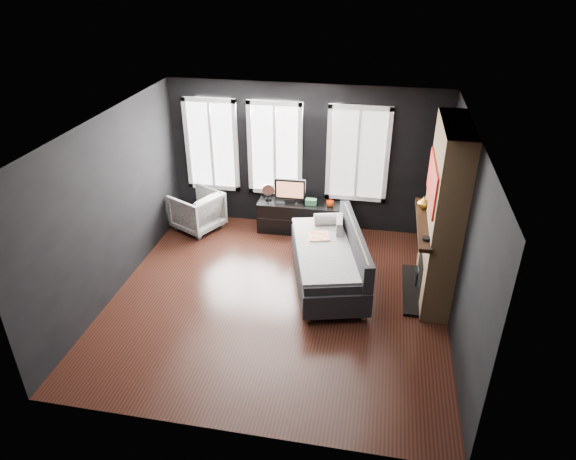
% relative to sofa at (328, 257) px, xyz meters
% --- Properties ---
extents(floor, '(5.00, 5.00, 0.00)m').
position_rel_sofa_xyz_m(floor, '(-0.68, -0.60, -0.47)').
color(floor, black).
rests_on(floor, ground).
extents(ceiling, '(5.00, 5.00, 0.00)m').
position_rel_sofa_xyz_m(ceiling, '(-0.68, -0.60, 2.23)').
color(ceiling, white).
rests_on(ceiling, ground).
extents(wall_back, '(5.00, 0.02, 2.70)m').
position_rel_sofa_xyz_m(wall_back, '(-0.68, 1.90, 0.88)').
color(wall_back, black).
rests_on(wall_back, ground).
extents(wall_left, '(0.02, 5.00, 2.70)m').
position_rel_sofa_xyz_m(wall_left, '(-3.18, -0.60, 0.88)').
color(wall_left, black).
rests_on(wall_left, ground).
extents(wall_right, '(0.02, 5.00, 2.70)m').
position_rel_sofa_xyz_m(wall_right, '(1.82, -0.60, 0.88)').
color(wall_right, black).
rests_on(wall_right, ground).
extents(windows, '(4.00, 0.16, 1.76)m').
position_rel_sofa_xyz_m(windows, '(-1.13, 1.86, 1.91)').
color(windows, white).
rests_on(windows, wall_back).
extents(fireplace, '(0.70, 1.62, 2.70)m').
position_rel_sofa_xyz_m(fireplace, '(1.62, 0.00, 0.88)').
color(fireplace, '#93724C').
rests_on(fireplace, floor).
extents(sofa, '(1.59, 2.38, 0.93)m').
position_rel_sofa_xyz_m(sofa, '(0.00, 0.00, 0.00)').
color(sofa, black).
rests_on(sofa, floor).
extents(stripe_pillow, '(0.13, 0.41, 0.40)m').
position_rel_sofa_xyz_m(stripe_pillow, '(0.11, 0.53, 0.21)').
color(stripe_pillow, gray).
rests_on(stripe_pillow, sofa).
extents(armchair, '(1.01, 1.03, 0.81)m').
position_rel_sofa_xyz_m(armchair, '(-2.63, 1.35, -0.06)').
color(armchair, white).
rests_on(armchair, floor).
extents(media_console, '(1.71, 0.56, 0.59)m').
position_rel_sofa_xyz_m(media_console, '(-0.63, 1.63, -0.17)').
color(media_console, black).
rests_on(media_console, floor).
extents(monitor, '(0.58, 0.14, 0.51)m').
position_rel_sofa_xyz_m(monitor, '(-0.90, 1.60, 0.37)').
color(monitor, black).
rests_on(monitor, media_console).
extents(desk_fan, '(0.26, 0.26, 0.33)m').
position_rel_sofa_xyz_m(desk_fan, '(-1.31, 1.63, 0.28)').
color(desk_fan, '#9C9C9C').
rests_on(desk_fan, media_console).
extents(mug, '(0.17, 0.15, 0.14)m').
position_rel_sofa_xyz_m(mug, '(-0.15, 1.56, 0.19)').
color(mug, '#EB3B0A').
rests_on(mug, media_console).
extents(book, '(0.16, 0.03, 0.22)m').
position_rel_sofa_xyz_m(book, '(0.03, 1.68, 0.23)').
color(book, '#C0AF96').
rests_on(book, media_console).
extents(storage_box, '(0.20, 0.13, 0.11)m').
position_rel_sofa_xyz_m(storage_box, '(-0.50, 1.58, 0.17)').
color(storage_box, '#3A7E4D').
rests_on(storage_box, media_console).
extents(mantel_vase, '(0.21, 0.21, 0.18)m').
position_rel_sofa_xyz_m(mantel_vase, '(1.37, 0.45, 0.85)').
color(mantel_vase, gold).
rests_on(mantel_vase, fireplace).
extents(mantel_clock, '(0.15, 0.15, 0.04)m').
position_rel_sofa_xyz_m(mantel_clock, '(1.37, -0.55, 0.78)').
color(mantel_clock, black).
rests_on(mantel_clock, fireplace).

